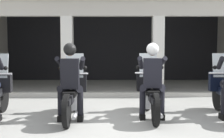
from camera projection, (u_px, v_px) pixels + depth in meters
The scene contains 7 objects.
ground_plane at pixel (112, 94), 9.40m from camera, with size 80.00×80.00×0.00m, color #999993.
station_building at pixel (113, 34), 11.41m from camera, with size 9.51×4.20×3.00m.
kerb_strip at pixel (113, 94), 9.00m from camera, with size 9.01×0.24×0.12m, color #B7B5AD.
motorcycle_center_left at pixel (73, 94), 6.44m from camera, with size 0.62×2.04×1.35m.
police_officer_center_left at pixel (71, 75), 6.12m from camera, with size 0.63×0.61×1.58m.
motorcycle_center_right at pixel (151, 93), 6.56m from camera, with size 0.62×2.04×1.35m.
police_officer_center_right at pixel (153, 74), 6.24m from camera, with size 0.63×0.61×1.58m.
Camera 1 is at (0.01, -6.30, 1.58)m, focal length 48.71 mm.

